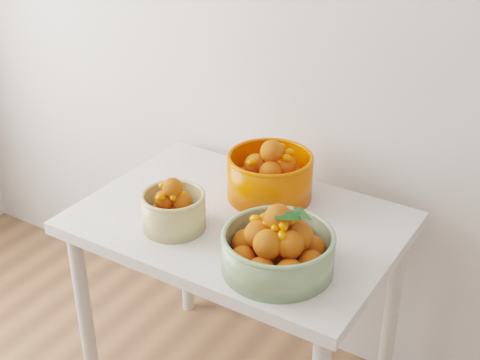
# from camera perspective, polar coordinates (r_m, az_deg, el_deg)

# --- Properties ---
(table) EXTENTS (1.00, 0.70, 0.75)m
(table) POSITION_cam_1_polar(r_m,az_deg,el_deg) (2.17, -0.10, -5.39)
(table) COLOR silver
(table) RESTS_ON ground
(bowl_cream) EXTENTS (0.23, 0.23, 0.17)m
(bowl_cream) POSITION_cam_1_polar(r_m,az_deg,el_deg) (2.04, -5.71, -2.50)
(bowl_cream) COLOR tan
(bowl_cream) RESTS_ON table
(bowl_green) EXTENTS (0.36, 0.36, 0.20)m
(bowl_green) POSITION_cam_1_polar(r_m,az_deg,el_deg) (1.85, 3.27, -5.82)
(bowl_green) COLOR gray
(bowl_green) RESTS_ON table
(bowl_orange) EXTENTS (0.35, 0.35, 0.20)m
(bowl_orange) POSITION_cam_1_polar(r_m,az_deg,el_deg) (2.19, 2.58, 0.43)
(bowl_orange) COLOR #F14500
(bowl_orange) RESTS_ON table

